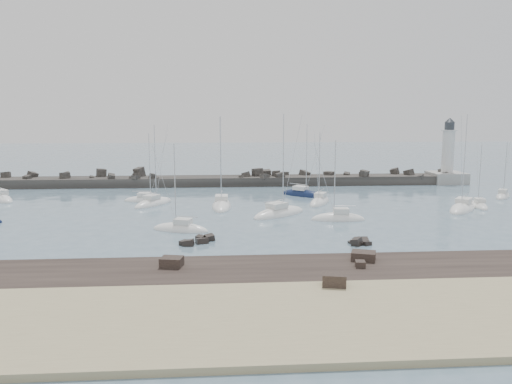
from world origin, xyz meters
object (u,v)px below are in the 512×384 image
sailboat_1 (0,199)px  sailboat_12 (503,197)px  sailboat_8 (303,195)px  sailboat_7 (279,214)px  sailboat_13 (222,206)px  sailboat_5 (181,230)px  lighthouse (447,169)px  sailboat_10 (479,206)px  sailboat_11 (463,209)px  sailboat_4 (147,201)px  sailboat_3 (154,204)px  sailboat_6 (320,203)px  sailboat_9 (338,219)px

sailboat_1 → sailboat_12: bearing=-2.3°
sailboat_1 → sailboat_12: 87.68m
sailboat_8 → sailboat_7: bearing=-110.0°
sailboat_12 → sailboat_13: sailboat_13 is taller
sailboat_1 → sailboat_5: sailboat_1 is taller
lighthouse → sailboat_10: bearing=-105.1°
sailboat_11 → sailboat_13: (-37.09, 4.88, 0.01)m
sailboat_4 → sailboat_8: size_ratio=0.89×
sailboat_3 → sailboat_10: 52.18m
sailboat_6 → sailboat_7: sailboat_7 is taller
lighthouse → sailboat_7: bearing=-141.2°
sailboat_7 → sailboat_13: (-8.35, 7.02, -0.00)m
sailboat_3 → sailboat_6: 27.23m
sailboat_13 → sailboat_5: bearing=-108.1°
sailboat_3 → sailboat_13: bearing=-15.0°
sailboat_7 → sailboat_1: bearing=160.5°
sailboat_1 → sailboat_11: (74.96, -14.19, -0.01)m
sailboat_4 → lighthouse: bearing=17.3°
sailboat_3 → sailboat_10: size_ratio=1.30×
lighthouse → sailboat_5: 67.66m
sailboat_5 → sailboat_13: sailboat_13 is taller
sailboat_8 → sailboat_13: sailboat_13 is taller
sailboat_3 → sailboat_8: bearing=16.1°
lighthouse → sailboat_8: size_ratio=1.05×
sailboat_4 → sailboat_7: size_ratio=0.78×
sailboat_7 → sailboat_8: (6.34, 17.39, -0.01)m
sailboat_1 → sailboat_5: (32.66, -25.28, -0.01)m
sailboat_5 → sailboat_8: size_ratio=0.86×
sailboat_7 → sailboat_13: size_ratio=1.02×
sailboat_3 → sailboat_6: size_ratio=1.10×
sailboat_3 → sailboat_9: bearing=-27.4°
sailboat_13 → sailboat_1: bearing=166.2°
sailboat_5 → sailboat_10: 47.94m
sailboat_7 → sailboat_13: bearing=139.9°
sailboat_1 → sailboat_13: (37.87, -9.31, -0.00)m
sailboat_9 → sailboat_13: 19.61m
sailboat_7 → lighthouse: bearing=38.8°
lighthouse → sailboat_3: lighthouse is taller
sailboat_6 → sailboat_13: size_ratio=0.83×
sailboat_7 → sailboat_8: 18.51m
sailboat_5 → sailboat_11: 43.73m
sailboat_13 → sailboat_6: bearing=7.7°
sailboat_12 → sailboat_1: bearing=177.7°
sailboat_5 → sailboat_9: size_ratio=0.99×
sailboat_13 → sailboat_3: bearing=165.0°
sailboat_7 → sailboat_9: sailboat_7 is taller
sailboat_4 → sailboat_13: sailboat_13 is taller
sailboat_5 → sailboat_12: sailboat_5 is taller
sailboat_6 → sailboat_9: (-0.06, -13.32, -0.00)m
lighthouse → sailboat_13: sailboat_13 is taller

